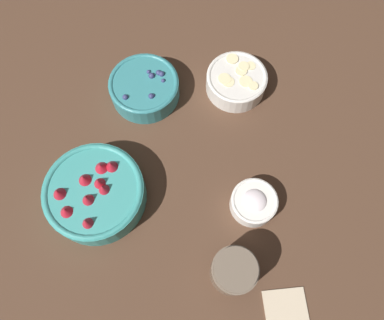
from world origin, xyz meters
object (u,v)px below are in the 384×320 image
bowl_strawberries (95,193)px  jar_chocolate (233,271)px  bowl_cream (254,202)px  bowl_bananas (236,81)px  bowl_blueberries (144,87)px

bowl_strawberries → jar_chocolate: (0.15, 0.31, 0.00)m
bowl_strawberries → bowl_cream: bearing=90.8°
bowl_bananas → bowl_cream: 0.32m
bowl_strawberries → jar_chocolate: size_ratio=2.34×
bowl_bananas → jar_chocolate: (0.47, 0.00, 0.01)m
bowl_blueberries → bowl_cream: bowl_blueberries is taller
bowl_bananas → bowl_strawberries: bearing=-44.1°
bowl_strawberries → jar_chocolate: bearing=64.6°
bowl_blueberries → bowl_cream: 0.39m
bowl_blueberries → bowl_bananas: (-0.04, 0.23, -0.00)m
bowl_strawberries → jar_chocolate: 0.35m
bowl_blueberries → bowl_cream: size_ratio=1.67×
bowl_strawberries → bowl_cream: bowl_strawberries is taller
bowl_blueberries → bowl_bananas: 0.23m
bowl_blueberries → bowl_cream: bearing=44.9°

